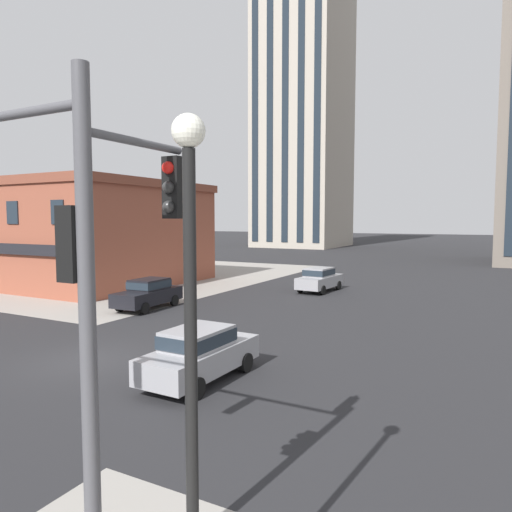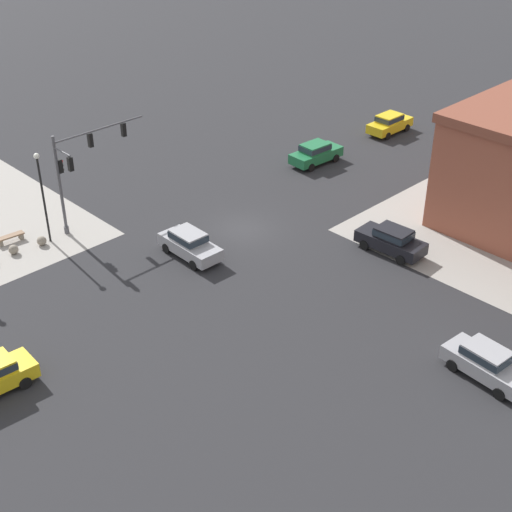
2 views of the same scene
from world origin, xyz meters
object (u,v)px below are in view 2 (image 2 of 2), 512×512
(car_main_southbound_near, at_px, (190,243))
(bollard_sphere_curb_a, at_px, (42,241))
(traffic_signal_main, at_px, (77,165))
(car_cross_westbound, at_px, (392,239))
(car_main_northbound_near, at_px, (487,362))
(car_main_northbound_far, at_px, (316,153))
(street_lamp_corner_near, at_px, (42,188))
(car_main_southbound_far, at_px, (390,123))
(bollard_sphere_curb_b, at_px, (13,250))
(bench_near_signal, at_px, (10,238))

(car_main_southbound_near, bearing_deg, bollard_sphere_curb_a, -52.39)
(traffic_signal_main, relative_size, car_cross_westbound, 1.54)
(bollard_sphere_curb_a, bearing_deg, car_main_northbound_near, 108.45)
(bollard_sphere_curb_a, distance_m, car_main_northbound_far, 22.42)
(traffic_signal_main, relative_size, car_main_northbound_near, 1.52)
(bollard_sphere_curb_a, relative_size, car_cross_westbound, 0.14)
(street_lamp_corner_near, relative_size, car_main_southbound_far, 1.39)
(traffic_signal_main, relative_size, bollard_sphere_curb_a, 11.27)
(street_lamp_corner_near, bearing_deg, traffic_signal_main, 179.58)
(bollard_sphere_curb_a, xyz_separation_m, car_main_northbound_far, (-22.10, 3.70, 0.61))
(car_main_northbound_far, bearing_deg, bollard_sphere_curb_b, -9.39)
(car_main_northbound_far, bearing_deg, bench_near_signal, -13.12)
(car_main_northbound_near, relative_size, car_main_southbound_near, 1.02)
(car_main_northbound_near, xyz_separation_m, car_main_southbound_near, (2.97, -18.96, 0.00))
(car_main_southbound_far, bearing_deg, traffic_signal_main, -7.85)
(bollard_sphere_curb_b, distance_m, car_main_northbound_far, 24.28)
(bench_near_signal, bearing_deg, car_main_northbound_far, 166.88)
(traffic_signal_main, distance_m, car_cross_westbound, 20.47)
(bench_near_signal, bearing_deg, bollard_sphere_curb_b, 68.32)
(street_lamp_corner_near, bearing_deg, bench_near_signal, -41.71)
(car_main_northbound_near, height_order, car_cross_westbound, same)
(bollard_sphere_curb_b, relative_size, car_main_northbound_far, 0.14)
(car_cross_westbound, bearing_deg, car_main_southbound_near, -42.05)
(car_main_northbound_near, distance_m, car_main_southbound_far, 32.08)
(traffic_signal_main, height_order, car_cross_westbound, traffic_signal_main)
(car_cross_westbound, bearing_deg, street_lamp_corner_near, -47.86)
(traffic_signal_main, bearing_deg, street_lamp_corner_near, -0.42)
(bollard_sphere_curb_b, xyz_separation_m, car_main_southbound_far, (-33.30, 4.10, 0.61))
(car_main_northbound_far, height_order, car_cross_westbound, same)
(car_main_northbound_near, bearing_deg, traffic_signal_main, -78.14)
(bench_near_signal, bearing_deg, bollard_sphere_curb_a, 125.72)
(street_lamp_corner_near, distance_m, car_main_southbound_far, 31.20)
(street_lamp_corner_near, height_order, car_main_northbound_far, street_lamp_corner_near)
(bollard_sphere_curb_a, distance_m, bench_near_signal, 2.14)
(bench_near_signal, height_order, car_main_northbound_near, car_main_northbound_near)
(bollard_sphere_curb_a, xyz_separation_m, street_lamp_corner_near, (-0.64, -0.06, 3.48))
(bench_near_signal, relative_size, car_main_northbound_far, 0.41)
(car_main_northbound_near, bearing_deg, bollard_sphere_curb_a, -71.55)
(traffic_signal_main, distance_m, car_main_southbound_far, 28.67)
(bollard_sphere_curb_a, xyz_separation_m, car_main_southbound_near, (-5.92, 7.69, 0.61))
(car_main_northbound_near, bearing_deg, bollard_sphere_curb_b, -68.26)
(street_lamp_corner_near, distance_m, car_main_southbound_near, 9.80)
(car_main_southbound_near, distance_m, car_main_southbound_far, 25.82)
(street_lamp_corner_near, relative_size, car_cross_westbound, 1.37)
(street_lamp_corner_near, relative_size, car_main_northbound_near, 1.36)
(bollard_sphere_curb_b, bearing_deg, bench_near_signal, -111.68)
(bollard_sphere_curb_b, relative_size, car_main_southbound_near, 0.14)
(traffic_signal_main, height_order, bollard_sphere_curb_b, traffic_signal_main)
(car_main_northbound_near, relative_size, car_cross_westbound, 1.01)
(traffic_signal_main, xyz_separation_m, car_main_northbound_near, (-5.61, 26.69, -3.63))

